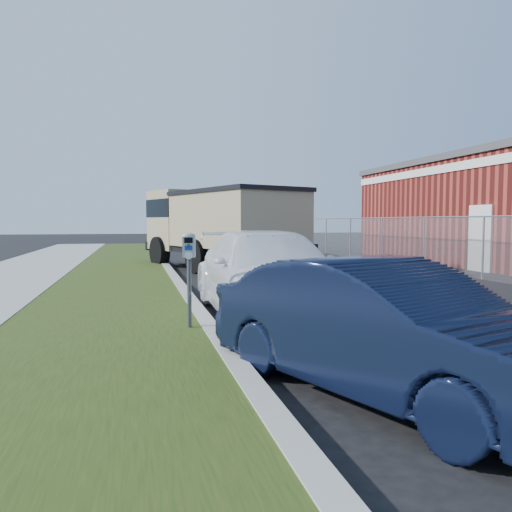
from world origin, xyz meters
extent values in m
plane|color=black|center=(0.00, 0.00, 0.00)|extent=(120.00, 120.00, 0.00)
cube|color=gray|center=(-2.60, 2.00, 0.07)|extent=(0.25, 50.00, 0.15)
cube|color=#20380F|center=(-4.20, 2.00, 0.07)|extent=(3.00, 50.00, 0.13)
plane|color=slate|center=(6.00, 7.00, 0.90)|extent=(0.00, 30.00, 30.00)
cylinder|color=#8E939A|center=(6.00, 7.00, 1.80)|extent=(0.04, 30.00, 0.04)
cylinder|color=#8E939A|center=(6.00, 4.00, 0.90)|extent=(0.06, 0.06, 1.80)
cylinder|color=#8E939A|center=(6.00, 7.00, 0.90)|extent=(0.06, 0.06, 1.80)
cylinder|color=#8E939A|center=(6.00, 10.00, 0.90)|extent=(0.06, 0.06, 1.80)
cylinder|color=#8E939A|center=(6.00, 13.00, 0.90)|extent=(0.06, 0.06, 1.80)
cylinder|color=#8E939A|center=(6.00, 16.00, 0.90)|extent=(0.06, 0.06, 1.80)
cylinder|color=#8E939A|center=(6.00, 19.00, 0.90)|extent=(0.06, 0.06, 1.80)
cylinder|color=#8E939A|center=(6.00, 22.00, 0.90)|extent=(0.06, 0.06, 1.80)
cube|color=silver|center=(7.48, 8.00, 3.60)|extent=(0.06, 14.00, 0.30)
cube|color=silver|center=(7.45, 6.00, 1.10)|extent=(0.08, 1.10, 2.20)
cylinder|color=#3F4247|center=(-2.90, -1.07, 0.63)|extent=(0.07, 0.07, 1.00)
cube|color=gray|center=(-2.90, -1.07, 1.30)|extent=(0.20, 0.15, 0.30)
ellipsoid|color=gray|center=(-2.90, -1.07, 1.45)|extent=(0.21, 0.16, 0.11)
cube|color=black|center=(-2.91, -1.14, 1.40)|extent=(0.12, 0.03, 0.08)
cube|color=navy|center=(-2.91, -1.13, 1.29)|extent=(0.11, 0.03, 0.07)
cylinder|color=silver|center=(-2.91, -1.13, 1.18)|extent=(0.11, 0.03, 0.11)
cube|color=#3F4247|center=(-2.91, -1.13, 1.32)|extent=(0.04, 0.01, 0.05)
imported|color=white|center=(-1.39, 0.15, 0.75)|extent=(2.13, 5.16, 1.49)
imported|color=black|center=(-1.37, -4.03, 0.65)|extent=(2.76, 4.18, 1.30)
cube|color=black|center=(-0.73, 8.55, 0.80)|extent=(4.76, 7.43, 0.38)
cube|color=#8E7D5C|center=(-1.63, 10.91, 1.70)|extent=(3.12, 2.77, 2.20)
cube|color=black|center=(-1.63, 10.91, 2.14)|extent=(3.15, 2.80, 0.66)
cube|color=#8E7D5C|center=(-0.42, 7.73, 1.70)|extent=(4.11, 5.25, 1.76)
cube|color=black|center=(-0.42, 7.73, 2.61)|extent=(4.25, 5.39, 0.13)
cube|color=black|center=(-2.00, 11.89, 0.71)|extent=(2.52, 1.09, 0.33)
cylinder|color=black|center=(-2.77, 10.36, 0.55)|extent=(0.72, 1.15, 1.10)
cylinder|color=black|center=(-0.41, 11.26, 0.55)|extent=(0.72, 1.15, 1.10)
cylinder|color=black|center=(-1.72, 7.59, 0.55)|extent=(0.72, 1.15, 1.10)
cylinder|color=black|center=(0.64, 8.49, 0.55)|extent=(0.72, 1.15, 1.10)
cylinder|color=black|center=(-1.01, 5.74, 0.55)|extent=(0.72, 1.15, 1.10)
cylinder|color=black|center=(1.35, 6.64, 0.55)|extent=(0.72, 1.15, 1.10)
camera|label=1|loc=(-3.65, -8.24, 1.67)|focal=35.00mm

